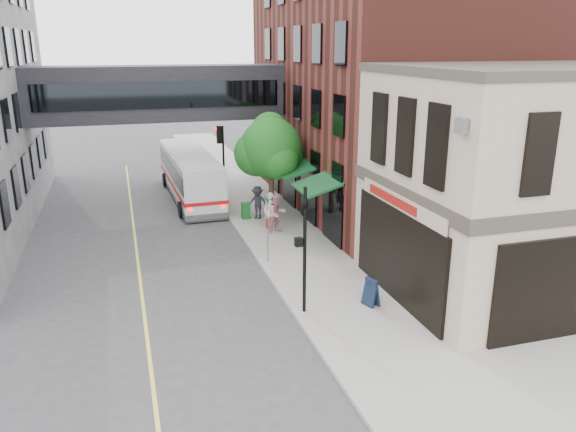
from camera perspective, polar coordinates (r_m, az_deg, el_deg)
ground at (r=18.31m, az=2.45°, el=-12.90°), size 120.00×120.00×0.00m
sidewalk_main at (r=31.20m, az=-2.50°, el=0.17°), size 4.00×60.00×0.15m
corner_building at (r=22.70m, az=22.78°, el=3.19°), size 10.19×8.12×8.45m
brick_building at (r=33.69m, az=10.52°, el=13.14°), size 13.76×18.00×14.00m
skyway_bridge at (r=33.13m, az=-13.03°, el=12.08°), size 14.00×3.18×3.00m
traffic_signal_near at (r=18.90m, az=1.63°, el=-1.94°), size 0.44×0.22×4.60m
traffic_signal_far at (r=32.94m, az=-6.84°, el=6.81°), size 0.53×0.28×4.50m
street_sign_pole at (r=23.79m, az=-2.13°, el=-0.57°), size 0.08×0.75×3.00m
street_tree at (r=29.61m, az=-1.85°, el=6.90°), size 3.80×3.20×5.60m
lane_marking at (r=26.57m, az=-15.11°, el=-3.65°), size 0.12×40.00×0.01m
bus at (r=34.85m, az=-9.93°, el=4.33°), size 2.85×10.70×2.86m
pedestrian_a at (r=28.06m, az=-1.77°, el=0.45°), size 0.82×0.69×1.93m
pedestrian_b at (r=27.74m, az=-1.14°, el=0.25°), size 1.09×0.94×1.93m
pedestrian_c at (r=29.97m, az=-3.11°, el=1.37°), size 1.33×1.19×1.79m
newspaper_box at (r=30.16m, az=-4.31°, el=0.55°), size 0.44×0.39×0.88m
sandwich_board at (r=20.43m, az=8.45°, el=-7.64°), size 0.54×0.66×1.03m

